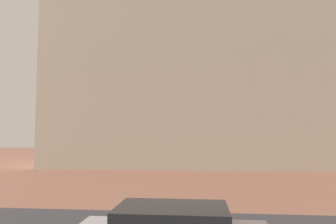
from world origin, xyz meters
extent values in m
plane|color=#93604C|center=(0.00, 10.00, 0.00)|extent=(120.00, 120.00, 0.00)
cube|color=#B2A893|center=(0.60, 30.56, 8.88)|extent=(27.53, 10.77, 17.75)
cube|color=#B2A893|center=(-0.02, 30.56, 14.84)|extent=(4.84, 4.84, 29.67)
cylinder|color=#B2A893|center=(-11.66, 26.68, 10.54)|extent=(2.80, 2.80, 21.08)
cylinder|color=#B2A893|center=(12.87, 26.68, 10.50)|extent=(2.80, 2.80, 21.01)
cube|color=black|center=(0.67, 5.59, 1.24)|extent=(2.33, 1.52, 0.47)
camera|label=1|loc=(1.24, -1.06, 2.97)|focal=33.30mm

